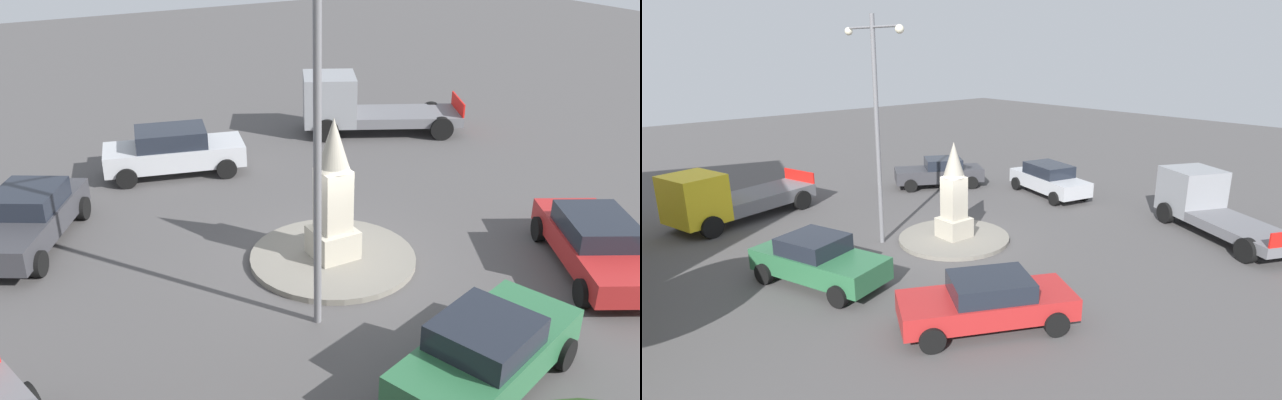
% 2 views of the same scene
% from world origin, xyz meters
% --- Properties ---
extents(ground_plane, '(80.00, 80.00, 0.00)m').
position_xyz_m(ground_plane, '(0.00, 0.00, 0.00)').
color(ground_plane, '#4F4C4C').
extents(traffic_island, '(4.08, 4.08, 0.15)m').
position_xyz_m(traffic_island, '(0.00, 0.00, 0.07)').
color(traffic_island, gray).
rests_on(traffic_island, ground).
extents(monument, '(1.03, 1.03, 3.53)m').
position_xyz_m(monument, '(0.00, 0.00, 1.74)').
color(monument, '#B2AA99').
rests_on(monument, traffic_island).
extents(streetlamp, '(3.34, 0.28, 7.92)m').
position_xyz_m(streetlamp, '(-1.59, -2.11, 4.78)').
color(streetlamp, slate).
rests_on(streetlamp, ground).
extents(car_dark_grey_near_island, '(3.65, 4.65, 1.46)m').
position_xyz_m(car_dark_grey_near_island, '(-6.35, 4.51, 0.74)').
color(car_dark_grey_near_island, '#38383D').
rests_on(car_dark_grey_near_island, ground).
extents(car_green_waiting, '(4.54, 2.94, 1.49)m').
position_xyz_m(car_green_waiting, '(0.07, -5.42, 0.76)').
color(car_green_waiting, '#2D6B42').
rests_on(car_green_waiting, ground).
extents(car_silver_parked_left, '(4.65, 2.72, 1.52)m').
position_xyz_m(car_silver_parked_left, '(-1.60, 7.40, 0.79)').
color(car_silver_parked_left, '#B7BABF').
rests_on(car_silver_parked_left, ground).
extents(car_red_approaching, '(3.55, 4.69, 1.37)m').
position_xyz_m(car_red_approaching, '(5.23, -3.40, 0.72)').
color(car_red_approaching, '#B22323').
rests_on(car_red_approaching, ground).
extents(truck_grey_parked_right, '(6.10, 4.34, 2.21)m').
position_xyz_m(truck_grey_parked_right, '(5.64, 8.11, 1.05)').
color(truck_grey_parked_right, gray).
rests_on(truck_grey_parked_right, ground).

